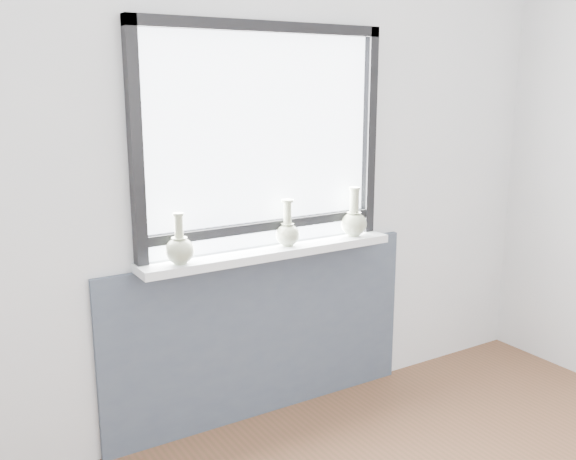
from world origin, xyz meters
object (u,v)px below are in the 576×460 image
windowsill (271,252)px  vase_b (288,232)px  vase_c (354,221)px  vase_a (180,248)px

windowsill → vase_b: (0.09, -0.01, 0.09)m
vase_b → vase_c: bearing=-0.3°
windowsill → vase_c: bearing=-0.8°
windowsill → vase_b: 0.13m
windowsill → vase_a: vase_a is taller
vase_a → vase_c: size_ratio=0.89×
vase_b → vase_c: (0.40, -0.00, 0.01)m
vase_c → vase_a: bearing=-178.7°
windowsill → vase_c: size_ratio=5.17×
vase_a → vase_c: bearing=1.3°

